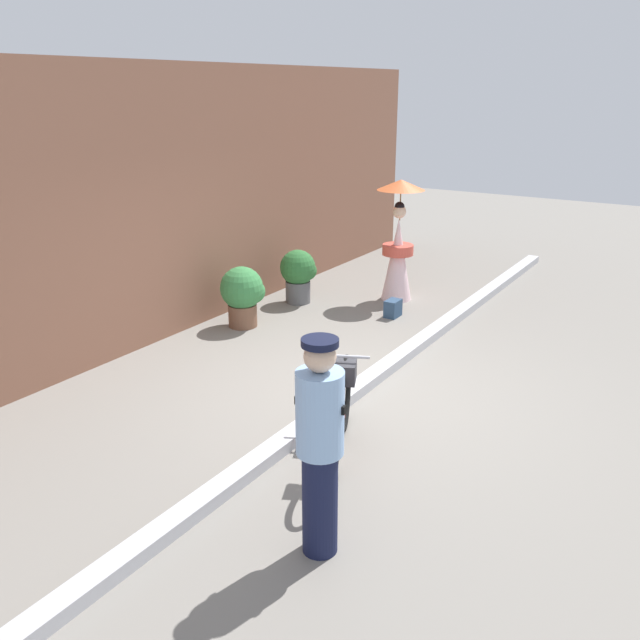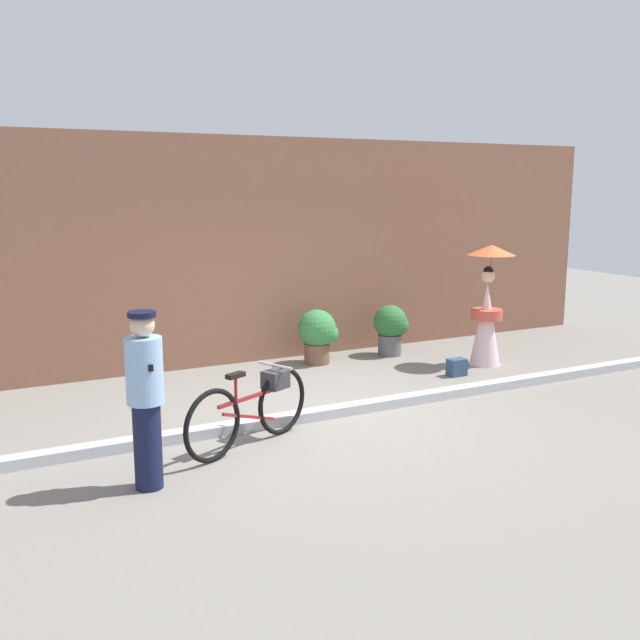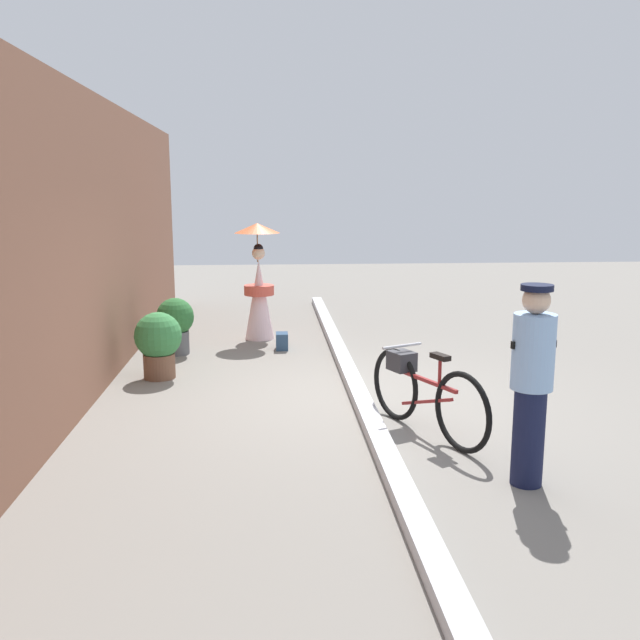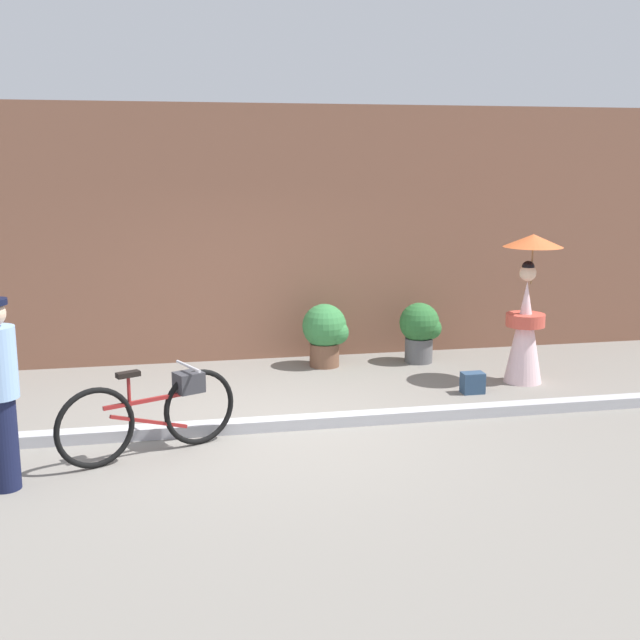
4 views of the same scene
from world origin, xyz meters
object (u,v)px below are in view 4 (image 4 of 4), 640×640
(person_with_parasol, at_px, (527,311))
(backpack_on_pavement, at_px, (473,382))
(potted_plant_by_door, at_px, (420,329))
(bicycle_near_officer, at_px, (155,411))
(potted_plant_small, at_px, (326,332))

(person_with_parasol, bearing_deg, backpack_on_pavement, -156.72)
(potted_plant_by_door, bearing_deg, bicycle_near_officer, -141.31)
(potted_plant_by_door, bearing_deg, backpack_on_pavement, -84.49)
(bicycle_near_officer, xyz_separation_m, potted_plant_by_door, (3.64, 2.91, 0.04))
(person_with_parasol, relative_size, potted_plant_small, 2.18)
(person_with_parasol, xyz_separation_m, potted_plant_small, (-2.33, 1.26, -0.44))
(bicycle_near_officer, height_order, person_with_parasol, person_with_parasol)
(bicycle_near_officer, bearing_deg, person_with_parasol, 20.07)
(bicycle_near_officer, relative_size, potted_plant_by_door, 2.01)
(person_with_parasol, distance_m, backpack_on_pavement, 1.20)
(bicycle_near_officer, relative_size, person_with_parasol, 0.90)
(potted_plant_small, bearing_deg, backpack_on_pavement, -47.25)
(bicycle_near_officer, height_order, potted_plant_by_door, bicycle_near_officer)
(potted_plant_by_door, bearing_deg, potted_plant_small, 178.37)
(potted_plant_small, distance_m, backpack_on_pavement, 2.24)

